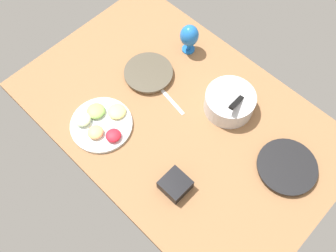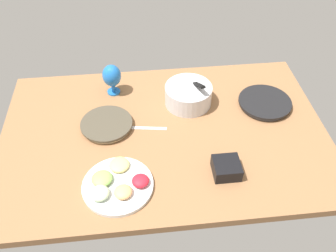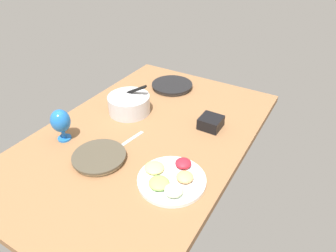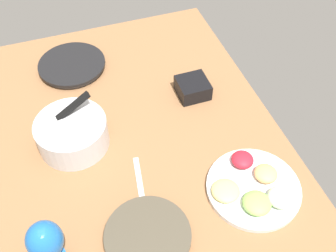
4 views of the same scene
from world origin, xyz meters
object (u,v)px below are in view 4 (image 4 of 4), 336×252
at_px(dinner_plate_right, 72,66).
at_px(fruit_platter, 254,187).
at_px(mixing_bowl, 72,133).
at_px(hurricane_glass_blue, 45,241).
at_px(square_bowl_black, 193,87).
at_px(dinner_plate_left, 148,237).

distance_m(dinner_plate_right, fruit_platter, 0.90).
xyz_separation_m(dinner_plate_right, fruit_platter, (-0.78, -0.45, 0.00)).
bearing_deg(mixing_bowl, fruit_platter, -126.87).
height_order(dinner_plate_right, fruit_platter, fruit_platter).
relative_size(mixing_bowl, fruit_platter, 0.81).
relative_size(hurricane_glass_blue, square_bowl_black, 1.50).
xyz_separation_m(dinner_plate_left, fruit_platter, (0.05, -0.37, 0.00)).
distance_m(dinner_plate_left, mixing_bowl, 0.45).
height_order(dinner_plate_left, dinner_plate_right, same).
distance_m(dinner_plate_left, square_bowl_black, 0.63).
distance_m(mixing_bowl, square_bowl_black, 0.50).
relative_size(dinner_plate_right, square_bowl_black, 2.36).
relative_size(dinner_plate_left, fruit_platter, 0.85).
height_order(mixing_bowl, fruit_platter, mixing_bowl).
xyz_separation_m(fruit_platter, hurricane_glass_blue, (-0.01, 0.64, 0.09)).
bearing_deg(dinner_plate_right, hurricane_glass_blue, 166.21).
bearing_deg(mixing_bowl, dinner_plate_left, -162.05).
bearing_deg(dinner_plate_left, dinner_plate_right, 5.24).
bearing_deg(square_bowl_black, dinner_plate_left, 146.61).
xyz_separation_m(mixing_bowl, fruit_platter, (-0.38, -0.51, -0.04)).
bearing_deg(fruit_platter, dinner_plate_right, 29.69).
height_order(hurricane_glass_blue, square_bowl_black, hurricane_glass_blue).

